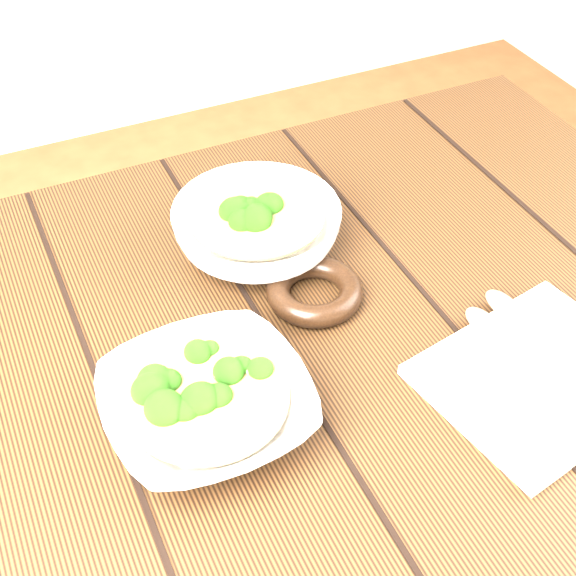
{
  "coord_description": "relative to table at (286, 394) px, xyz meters",
  "views": [
    {
      "loc": [
        -0.27,
        -0.6,
        1.42
      ],
      "look_at": [
        0.01,
        0.01,
        0.8
      ],
      "focal_mm": 50.0,
      "sensor_mm": 36.0,
      "label": 1
    }
  ],
  "objects": [
    {
      "name": "soup_bowl_back",
      "position": [
        0.03,
        0.14,
        0.16
      ],
      "size": [
        0.26,
        0.26,
        0.08
      ],
      "color": "silver",
      "rests_on": "table"
    },
    {
      "name": "soup_bowl_front",
      "position": [
        -0.13,
        -0.09,
        0.15
      ],
      "size": [
        0.21,
        0.21,
        0.06
      ],
      "color": "silver",
      "rests_on": "table"
    },
    {
      "name": "spoon_left",
      "position": [
        0.2,
        -0.14,
        0.14
      ],
      "size": [
        0.03,
        0.2,
        0.01
      ],
      "color": "#B3AC9E",
      "rests_on": "napkin"
    },
    {
      "name": "trivet",
      "position": [
        0.05,
        0.03,
        0.13
      ],
      "size": [
        0.13,
        0.13,
        0.03
      ],
      "primitive_type": "torus",
      "rotation": [
        0.0,
        0.0,
        0.09
      ],
      "color": "black",
      "rests_on": "table"
    },
    {
      "name": "napkin",
      "position": [
        0.22,
        -0.19,
        0.13
      ],
      "size": [
        0.27,
        0.24,
        0.01
      ],
      "primitive_type": "cube",
      "rotation": [
        0.0,
        0.0,
        0.18
      ],
      "color": "beige",
      "rests_on": "table"
    },
    {
      "name": "table",
      "position": [
        0.0,
        0.0,
        0.0
      ],
      "size": [
        1.2,
        0.8,
        0.75
      ],
      "color": "#35210F",
      "rests_on": "ground"
    },
    {
      "name": "spoon_right",
      "position": [
        0.24,
        -0.13,
        0.14
      ],
      "size": [
        0.03,
        0.2,
        0.01
      ],
      "color": "#B3AC9E",
      "rests_on": "napkin"
    }
  ]
}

